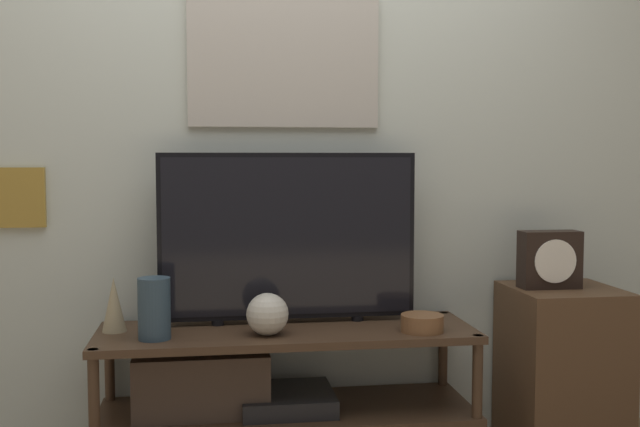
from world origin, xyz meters
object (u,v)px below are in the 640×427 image
object	(u,v)px
television	(288,236)
vase_slim_bronze	(114,305)
vase_wide_bowl	(422,323)
vase_round_glass	(267,314)
vase_tall_ceramic	(154,309)
mantel_clock	(550,260)

from	to	relation	value
television	vase_slim_bronze	distance (m)	0.72
vase_slim_bronze	vase_wide_bowl	distance (m)	1.18
vase_round_glass	vase_wide_bowl	bearing A→B (deg)	-2.73
vase_tall_ceramic	vase_round_glass	size ratio (longest dim) A/B	1.43
vase_round_glass	mantel_clock	bearing A→B (deg)	5.66
mantel_clock	television	bearing A→B (deg)	175.72
television	vase_wide_bowl	world-z (taller)	television
vase_slim_bronze	mantel_clock	size ratio (longest dim) A/B	0.85
vase_wide_bowl	mantel_clock	distance (m)	0.64
vase_round_glass	vase_wide_bowl	distance (m)	0.59
television	vase_slim_bronze	world-z (taller)	television
vase_tall_ceramic	vase_wide_bowl	distance (m)	1.01
television	vase_wide_bowl	distance (m)	0.63
vase_tall_ceramic	mantel_clock	xyz separation A→B (m)	(1.59, 0.12, 0.13)
vase_round_glass	vase_tall_ceramic	bearing A→B (deg)	-179.97
television	vase_tall_ceramic	distance (m)	0.60
television	vase_round_glass	xyz separation A→B (m)	(-0.10, -0.20, -0.27)
vase_round_glass	mantel_clock	world-z (taller)	mantel_clock
vase_round_glass	vase_wide_bowl	size ratio (longest dim) A/B	0.97
television	vase_round_glass	world-z (taller)	television
vase_round_glass	mantel_clock	xyz separation A→B (m)	(1.17, 0.12, 0.17)
vase_tall_ceramic	vase_slim_bronze	xyz separation A→B (m)	(-0.16, 0.15, -0.01)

